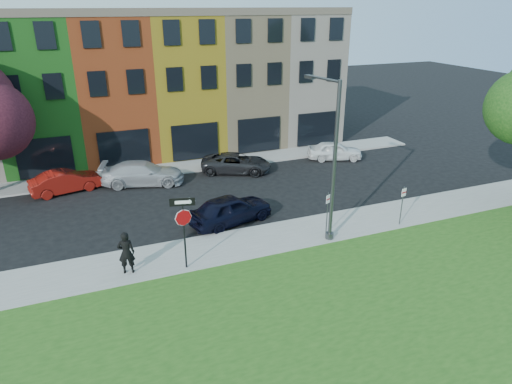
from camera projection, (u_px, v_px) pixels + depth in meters
name	position (u px, v px, depth m)	size (l,w,h in m)	color
ground	(293.00, 272.00, 19.74)	(120.00, 120.00, 0.00)	black
sidewalk_near	(302.00, 233.00, 22.98)	(40.00, 3.00, 0.12)	gray
sidewalk_far	(158.00, 170.00, 31.56)	(40.00, 2.40, 0.12)	gray
rowhouse_block	(145.00, 84.00, 35.15)	(30.00, 10.12, 10.00)	beige
stop_sign	(183.00, 219.00, 18.97)	(1.03, 0.30, 3.28)	black
man	(126.00, 253.00, 19.14)	(0.78, 0.59, 1.92)	black
sedan_near	(231.00, 209.00, 23.92)	(4.83, 2.91, 1.54)	black
parked_car_red	(66.00, 181.00, 27.87)	(4.40, 2.34, 1.38)	maroon
parked_car_silver	(143.00, 173.00, 29.05)	(5.49, 3.31, 1.49)	#A3A3A8
parked_car_dark	(236.00, 163.00, 31.19)	(5.20, 3.94, 1.31)	black
parked_car_white	(335.00, 151.00, 33.76)	(4.27, 2.85, 1.35)	white
street_lamp	(331.00, 162.00, 21.02)	(0.71, 2.56, 7.64)	#424446
parking_sign_a	(328.00, 209.00, 22.24)	(0.30, 0.15, 2.21)	#424446
parking_sign_b	(402.00, 201.00, 23.25)	(0.32, 0.12, 2.09)	#424446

